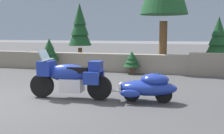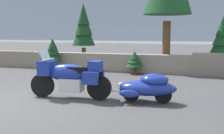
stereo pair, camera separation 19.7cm
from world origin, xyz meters
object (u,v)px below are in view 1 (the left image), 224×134
object	(u,v)px
pine_tree_far_right	(218,38)
pine_tree_secondary	(80,27)
touring_motorcycle	(70,76)
car_shaped_trailer	(148,87)

from	to	relation	value
pine_tree_far_right	pine_tree_secondary	bearing A→B (deg)	173.20
touring_motorcycle	pine_tree_secondary	world-z (taller)	pine_tree_secondary
pine_tree_secondary	pine_tree_far_right	distance (m)	7.11
car_shaped_trailer	pine_tree_secondary	world-z (taller)	pine_tree_secondary
touring_motorcycle	pine_tree_far_right	bearing A→B (deg)	55.76
car_shaped_trailer	pine_tree_far_right	distance (m)	6.65
touring_motorcycle	pine_tree_secondary	bearing A→B (deg)	110.68
car_shaped_trailer	pine_tree_far_right	xyz separation A→B (m)	(2.21, 6.16, 1.18)
touring_motorcycle	pine_tree_secondary	size ratio (longest dim) A/B	0.68
pine_tree_secondary	touring_motorcycle	bearing A→B (deg)	-69.32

